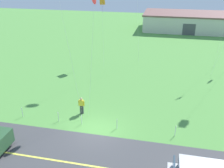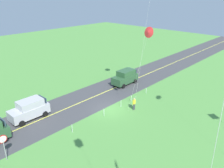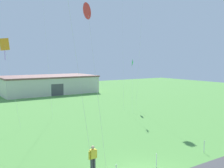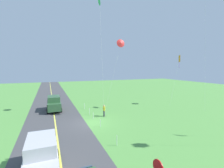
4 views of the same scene
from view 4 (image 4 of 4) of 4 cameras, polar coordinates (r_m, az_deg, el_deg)
ground_plane at (r=20.08m, az=-7.56°, el=-13.77°), size 120.00×120.00×0.10m
asphalt_road at (r=19.54m, az=-19.39°, el=-14.46°), size 120.00×7.00×0.00m
road_centre_stripe at (r=19.54m, az=-19.39°, el=-14.45°), size 120.00×0.16×0.00m
car_suv_foreground at (r=11.90m, az=-23.78°, el=-22.38°), size 4.40×2.12×2.24m
car_parked_west_near at (r=26.63m, az=-19.99°, el=-6.46°), size 4.40×2.12×2.24m
person_adult_near at (r=22.24m, az=-2.86°, el=-9.29°), size 0.58×0.22×1.60m
kite_red_low at (r=25.39m, az=-4.39°, el=27.10°), size 2.84×0.50×16.53m
kite_pink_drift at (r=30.95m, az=22.86°, el=8.05°), size 1.19×2.70×8.89m
kite_cyan_top at (r=21.66m, az=3.12°, el=14.26°), size 0.45×2.97×10.44m
fence_post_0 at (r=26.56m, az=-9.81°, el=-7.78°), size 0.05×0.05×0.90m
fence_post_1 at (r=23.34m, az=-8.04°, el=-9.67°), size 0.05×0.05×0.90m
fence_post_2 at (r=21.39m, az=-6.68°, el=-11.10°), size 0.05×0.05×0.90m
fence_post_3 at (r=18.61m, az=-4.16°, el=-13.71°), size 0.05×0.05×0.90m
fence_post_4 at (r=14.56m, az=1.74°, el=-19.48°), size 0.05×0.05×0.90m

